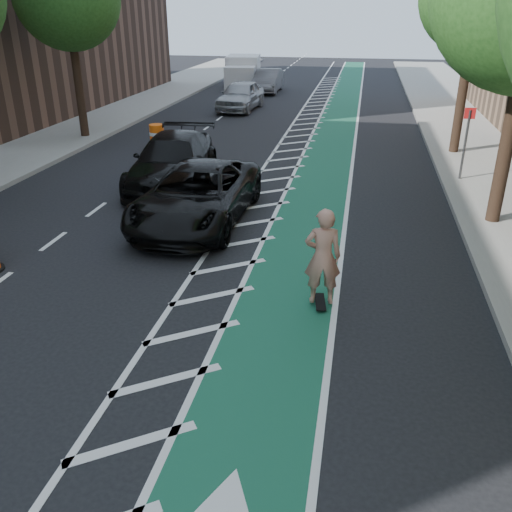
# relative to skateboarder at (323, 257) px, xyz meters

# --- Properties ---
(ground) EXTENTS (120.00, 120.00, 0.00)m
(ground) POSITION_rel_skateboarder_xyz_m (-3.70, -2.86, -1.07)
(ground) COLOR black
(ground) RESTS_ON ground
(bike_lane) EXTENTS (2.00, 90.00, 0.01)m
(bike_lane) POSITION_rel_skateboarder_xyz_m (-0.70, 7.14, -1.06)
(bike_lane) COLOR #1A5C3E
(bike_lane) RESTS_ON ground
(buffer_strip) EXTENTS (1.40, 90.00, 0.01)m
(buffer_strip) POSITION_rel_skateboarder_xyz_m (-2.20, 7.14, -1.06)
(buffer_strip) COLOR silver
(buffer_strip) RESTS_ON ground
(curb_right) EXTENTS (0.12, 90.00, 0.16)m
(curb_right) POSITION_rel_skateboarder_xyz_m (3.35, 7.14, -0.99)
(curb_right) COLOR gray
(curb_right) RESTS_ON ground
(curb_left) EXTENTS (0.12, 90.00, 0.16)m
(curb_left) POSITION_rel_skateboarder_xyz_m (-10.75, 7.14, -0.99)
(curb_left) COLOR gray
(curb_left) RESTS_ON ground
(sign_post) EXTENTS (0.35, 0.08, 2.47)m
(sign_post) POSITION_rel_skateboarder_xyz_m (3.90, 9.14, 0.28)
(sign_post) COLOR #4C4C4C
(sign_post) RESTS_ON ground
(skateboard) EXTENTS (0.30, 0.71, 0.09)m
(skateboard) POSITION_rel_skateboarder_xyz_m (0.00, 0.00, -0.99)
(skateboard) COLOR black
(skateboard) RESTS_ON ground
(skateboarder) EXTENTS (0.77, 0.57, 1.95)m
(skateboarder) POSITION_rel_skateboarder_xyz_m (0.00, 0.00, 0.00)
(skateboarder) COLOR tan
(skateboarder) RESTS_ON skateboard
(suv_near) EXTENTS (2.71, 5.63, 1.55)m
(suv_near) POSITION_rel_skateboarder_xyz_m (-3.70, 4.00, -0.29)
(suv_near) COLOR black
(suv_near) RESTS_ON ground
(suv_far) EXTENTS (2.72, 5.70, 1.60)m
(suv_far) POSITION_rel_skateboarder_xyz_m (-5.46, 7.11, -0.27)
(suv_far) COLOR black
(suv_far) RESTS_ON ground
(car_silver) EXTENTS (2.21, 4.84, 1.61)m
(car_silver) POSITION_rel_skateboarder_xyz_m (-6.36, 21.52, -0.26)
(car_silver) COLOR #9FA0A4
(car_silver) RESTS_ON ground
(car_grey) EXTENTS (1.66, 4.61, 1.51)m
(car_grey) POSITION_rel_skateboarder_xyz_m (-6.05, 28.78, -0.31)
(car_grey) COLOR slate
(car_grey) RESTS_ON ground
(box_truck) EXTENTS (2.80, 5.27, 2.10)m
(box_truck) POSITION_rel_skateboarder_xyz_m (-8.37, 31.33, -0.10)
(box_truck) COLOR silver
(box_truck) RESTS_ON ground
(barrel_b) EXTENTS (0.75, 0.75, 1.02)m
(barrel_b) POSITION_rel_skateboarder_xyz_m (-5.50, 9.64, -0.58)
(barrel_b) COLOR #F9490D
(barrel_b) RESTS_ON ground
(barrel_c) EXTENTS (0.75, 0.75, 1.03)m
(barrel_c) POSITION_rel_skateboarder_xyz_m (-7.70, 11.64, -0.58)
(barrel_c) COLOR #FE5F0D
(barrel_c) RESTS_ON ground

